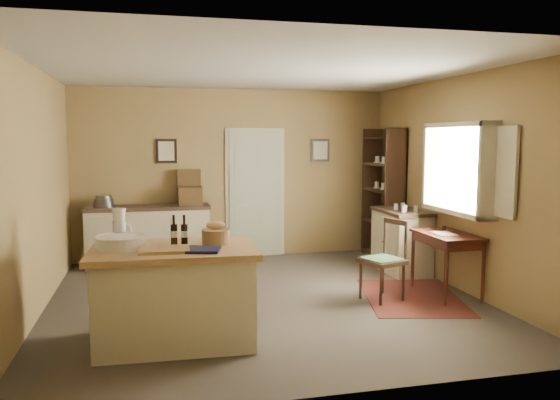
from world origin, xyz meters
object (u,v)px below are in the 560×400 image
at_px(work_island, 174,292).
at_px(writing_desk, 447,241).
at_px(desk_chair, 382,261).
at_px(shelving_unit, 386,194).
at_px(sideboard, 149,233).
at_px(right_cabinet, 401,240).

height_order(work_island, writing_desk, work_island).
height_order(desk_chair, shelving_unit, shelving_unit).
relative_size(sideboard, right_cabinet, 1.85).
relative_size(sideboard, shelving_unit, 0.89).
xyz_separation_m(writing_desk, desk_chair, (-0.85, -0.01, -0.20)).
bearing_deg(work_island, right_cabinet, 34.32).
bearing_deg(shelving_unit, sideboard, 174.57).
bearing_deg(sideboard, writing_desk, -35.25).
xyz_separation_m(work_island, writing_desk, (3.30, 0.83, 0.19)).
height_order(sideboard, writing_desk, sideboard).
bearing_deg(shelving_unit, right_cabinet, -99.59).
height_order(work_island, right_cabinet, work_island).
distance_m(writing_desk, right_cabinet, 1.26).
bearing_deg(work_island, sideboard, 96.40).
relative_size(desk_chair, right_cabinet, 0.94).
distance_m(sideboard, writing_desk, 4.34).
distance_m(work_island, desk_chair, 2.59).
bearing_deg(writing_desk, sideboard, 144.75).
height_order(work_island, sideboard, work_island).
bearing_deg(work_island, writing_desk, 16.35).
distance_m(work_island, shelving_unit, 4.60).
bearing_deg(writing_desk, right_cabinet, 90.01).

